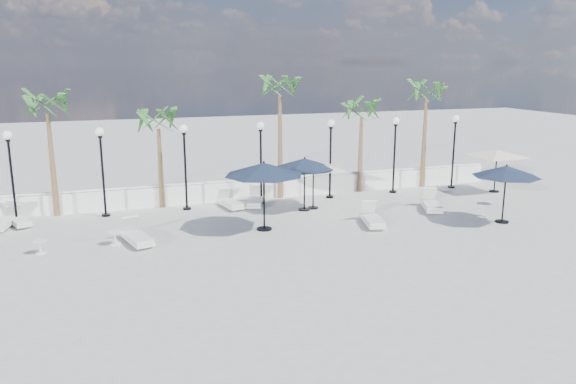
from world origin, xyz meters
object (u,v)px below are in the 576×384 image
object	(u,v)px
lounger_6	(431,204)
parasol_navy_right	(506,171)
lounger_1	(3,221)
lounger_4	(372,219)
lounger_2	(255,200)
parasol_navy_left	(264,169)
parasol_navy_mid	(305,164)
lounger_5	(230,202)
parasol_cream_sq_a	(313,162)
lounger_3	(137,236)
lounger_0	(18,220)
parasol_cream_sq_b	(497,150)

from	to	relation	value
lounger_6	parasol_navy_right	size ratio (longest dim) A/B	0.82
lounger_1	lounger_4	distance (m)	14.94
lounger_2	parasol_navy_right	distance (m)	10.98
lounger_1	lounger_4	bearing A→B (deg)	-6.66
parasol_navy_left	parasol_navy_mid	distance (m)	3.48
parasol_navy_mid	parasol_navy_right	distance (m)	8.41
lounger_5	lounger_6	distance (m)	9.11
lounger_1	parasol_navy_mid	xyz separation A→B (m)	(12.44, -1.39, 1.86)
lounger_1	parasol_cream_sq_a	distance (m)	13.11
parasol_navy_mid	parasol_navy_right	xyz separation A→B (m)	(7.09, -4.52, 0.02)
lounger_3	parasol_navy_right	distance (m)	14.85
lounger_3	parasol_cream_sq_a	size ratio (longest dim) A/B	0.46
lounger_5	parasol_navy_right	bearing A→B (deg)	-41.11
lounger_1	parasol_navy_right	bearing A→B (deg)	-6.03
lounger_4	parasol_navy_mid	world-z (taller)	parasol_navy_mid
lounger_1	lounger_3	bearing A→B (deg)	-27.00
lounger_0	lounger_2	xyz separation A→B (m)	(10.02, 0.00, 0.03)
lounger_0	lounger_3	xyz separation A→B (m)	(4.40, -3.98, 0.04)
lounger_6	parasol_cream_sq_a	world-z (taller)	parasol_cream_sq_a
lounger_0	lounger_3	size ratio (longest dim) A/B	0.85
lounger_0	lounger_4	bearing A→B (deg)	-41.08
parasol_navy_left	lounger_4	bearing A→B (deg)	-9.94
parasol_navy_left	parasol_cream_sq_a	world-z (taller)	parasol_navy_left
lounger_6	lounger_2	bearing A→B (deg)	178.55
lounger_5	lounger_4	bearing A→B (deg)	-53.84
lounger_5	parasol_cream_sq_b	xyz separation A→B (m)	(13.57, -1.27, 1.93)
lounger_6	parasol_navy_right	bearing A→B (deg)	-34.77
lounger_3	parasol_cream_sq_b	distance (m)	18.31
lounger_4	parasol_cream_sq_b	world-z (taller)	parasol_cream_sq_b
lounger_2	lounger_6	bearing A→B (deg)	-5.26
lounger_1	parasol_navy_right	distance (m)	20.49
lounger_3	lounger_6	bearing A→B (deg)	-11.94
lounger_6	parasol_cream_sq_a	xyz separation A→B (m)	(-4.93, 1.98, 1.88)
lounger_3	parasol_cream_sq_a	bearing A→B (deg)	3.38
lounger_5	lounger_6	xyz separation A→B (m)	(8.47, -3.36, 0.03)
parasol_navy_mid	parasol_cream_sq_b	world-z (taller)	parasol_navy_mid
parasol_cream_sq_b	parasol_navy_mid	bearing A→B (deg)	-178.53
parasol_cream_sq_a	lounger_1	bearing A→B (deg)	174.55
lounger_2	lounger_6	size ratio (longest dim) A/B	0.96
parasol_navy_mid	parasol_navy_right	bearing A→B (deg)	-32.49
lounger_1	parasol_navy_left	distance (m)	10.77
parasol_navy_left	parasol_cream_sq_b	size ratio (longest dim) A/B	0.67
parasol_navy_left	parasol_navy_mid	xyz separation A→B (m)	(2.57, 2.32, -0.31)
parasol_navy_left	parasol_navy_right	world-z (taller)	parasol_navy_left
lounger_2	parasol_navy_mid	distance (m)	3.06
lounger_1	parasol_navy_mid	size ratio (longest dim) A/B	0.84
lounger_0	lounger_4	xyz separation A→B (m)	(13.70, -4.63, 0.04)
lounger_3	parasol_cream_sq_b	bearing A→B (deg)	-6.13
lounger_2	lounger_3	xyz separation A→B (m)	(-5.62, -3.98, 0.00)
lounger_4	lounger_1	bearing A→B (deg)	176.69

